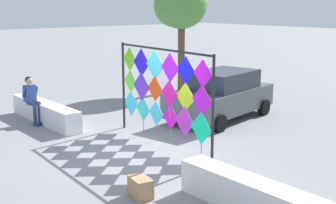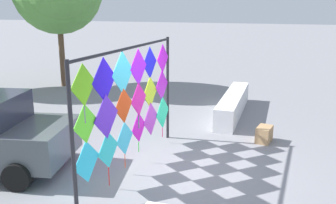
{
  "view_description": "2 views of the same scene",
  "coord_description": "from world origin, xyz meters",
  "px_view_note": "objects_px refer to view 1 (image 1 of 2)",
  "views": [
    {
      "loc": [
        8.96,
        -6.59,
        3.67
      ],
      "look_at": [
        0.35,
        0.55,
        1.28
      ],
      "focal_mm": 48.86,
      "sensor_mm": 36.0,
      "label": 1
    },
    {
      "loc": [
        -6.96,
        -2.05,
        3.38
      ],
      "look_at": [
        0.11,
        0.19,
        1.41
      ],
      "focal_mm": 39.96,
      "sensor_mm": 36.0,
      "label": 2
    }
  ],
  "objects_px": {
    "seated_vendor": "(32,96)",
    "parked_car": "(221,95)",
    "cardboard_box_large": "(141,187)",
    "tree_broadleaf": "(179,5)",
    "kite_display_rack": "(162,87)"
  },
  "relations": [
    {
      "from": "kite_display_rack",
      "to": "tree_broadleaf",
      "type": "relative_size",
      "value": 0.84
    },
    {
      "from": "seated_vendor",
      "to": "parked_car",
      "type": "bearing_deg",
      "value": 56.95
    },
    {
      "from": "seated_vendor",
      "to": "cardboard_box_large",
      "type": "relative_size",
      "value": 2.85
    },
    {
      "from": "seated_vendor",
      "to": "tree_broadleaf",
      "type": "height_order",
      "value": "tree_broadleaf"
    },
    {
      "from": "cardboard_box_large",
      "to": "seated_vendor",
      "type": "bearing_deg",
      "value": 173.88
    },
    {
      "from": "seated_vendor",
      "to": "parked_car",
      "type": "height_order",
      "value": "parked_car"
    },
    {
      "from": "parked_car",
      "to": "tree_broadleaf",
      "type": "distance_m",
      "value": 5.96
    },
    {
      "from": "parked_car",
      "to": "kite_display_rack",
      "type": "bearing_deg",
      "value": -73.77
    },
    {
      "from": "parked_car",
      "to": "cardboard_box_large",
      "type": "distance_m",
      "value": 6.71
    },
    {
      "from": "kite_display_rack",
      "to": "parked_car",
      "type": "xyz_separation_m",
      "value": [
        -0.94,
        3.22,
        -0.76
      ]
    },
    {
      "from": "kite_display_rack",
      "to": "cardboard_box_large",
      "type": "xyz_separation_m",
      "value": [
        2.45,
        -2.53,
        -1.36
      ]
    },
    {
      "from": "kite_display_rack",
      "to": "seated_vendor",
      "type": "height_order",
      "value": "kite_display_rack"
    },
    {
      "from": "seated_vendor",
      "to": "cardboard_box_large",
      "type": "height_order",
      "value": "seated_vendor"
    },
    {
      "from": "seated_vendor",
      "to": "parked_car",
      "type": "distance_m",
      "value": 6.01
    },
    {
      "from": "parked_car",
      "to": "cardboard_box_large",
      "type": "bearing_deg",
      "value": -59.5
    }
  ]
}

